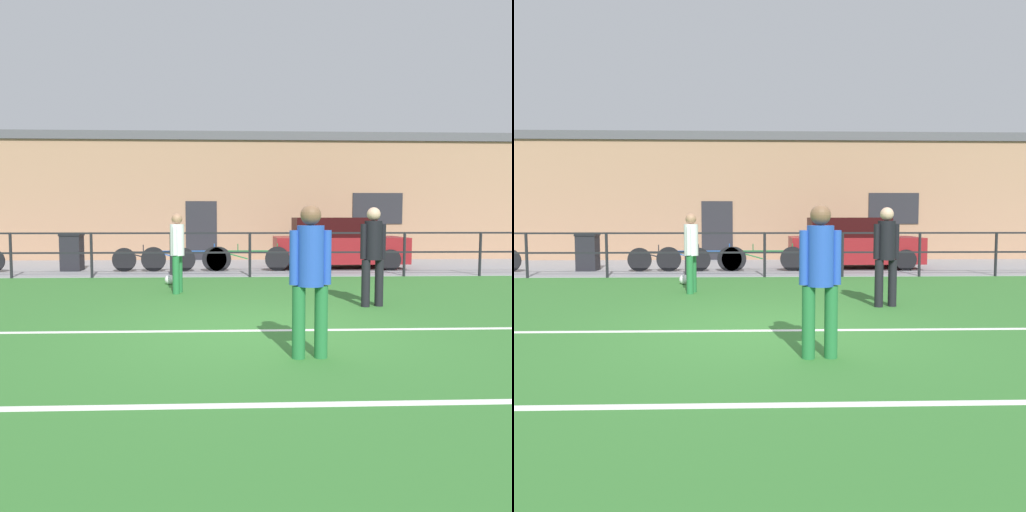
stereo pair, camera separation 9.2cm
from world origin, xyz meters
TOP-DOWN VIEW (x-y plane):
  - ground at (0.00, 0.00)m, footprint 60.00×44.00m
  - field_line_touchline at (0.00, 0.00)m, footprint 36.00×0.11m
  - field_line_hash at (0.00, -2.65)m, footprint 36.00×0.11m
  - pavement_strip at (0.00, 8.50)m, footprint 48.00×5.00m
  - perimeter_fence at (0.00, 6.00)m, footprint 36.07×0.07m
  - clubhouse_facade at (0.00, 12.20)m, footprint 28.00×2.56m
  - player_goalkeeper at (1.99, 1.75)m, footprint 0.46×0.30m
  - player_striker at (0.45, -1.31)m, footprint 0.45×0.29m
  - player_winger at (-1.53, 3.38)m, footprint 0.28×0.44m
  - soccer_ball_spare at (-1.87, 4.68)m, footprint 0.22×0.22m
  - parked_car_red at (2.68, 8.13)m, footprint 3.85×1.84m
  - bicycle_parked_0 at (-2.64, 7.20)m, footprint 2.30×0.04m
  - bicycle_parked_1 at (-0.02, 7.20)m, footprint 2.33×0.04m
  - bicycle_parked_2 at (-1.81, 7.20)m, footprint 2.38×0.04m
  - trash_bin_0 at (-5.00, 7.56)m, footprint 0.59×0.50m

SIDE VIEW (x-z plane):
  - ground at x=0.00m, z-range -0.04..0.00m
  - field_line_touchline at x=0.00m, z-range 0.00..0.00m
  - field_line_hash at x=0.00m, z-range 0.00..0.00m
  - pavement_strip at x=0.00m, z-range 0.00..0.02m
  - soccer_ball_spare at x=-1.87m, z-range 0.00..0.22m
  - bicycle_parked_0 at x=-2.64m, z-range -0.01..0.75m
  - bicycle_parked_2 at x=-1.81m, z-range -0.01..0.77m
  - bicycle_parked_1 at x=-0.02m, z-range -0.01..0.77m
  - trash_bin_0 at x=-5.00m, z-range 0.02..1.09m
  - parked_car_red at x=2.68m, z-range -0.02..1.49m
  - perimeter_fence at x=0.00m, z-range 0.17..1.32m
  - player_winger at x=-1.53m, z-range 0.11..1.71m
  - player_striker at x=0.45m, z-range 0.11..1.77m
  - player_goalkeeper at x=1.99m, z-range 0.12..1.81m
  - clubhouse_facade at x=0.00m, z-range 0.01..4.54m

